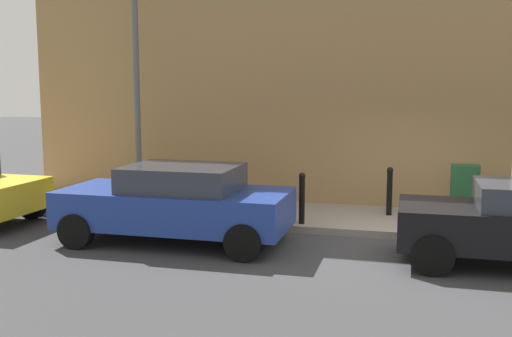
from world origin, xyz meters
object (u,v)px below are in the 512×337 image
Objects in this scene: car_blue at (177,202)px; bollard_near_cabinet at (390,190)px; lamppost at (136,69)px; utility_cabinet at (464,195)px; bollard_far_kerb at (302,196)px.

bollard_near_cabinet is (2.79, -3.71, -0.06)m from car_blue.
lamppost is at bearing 91.27° from bollard_near_cabinet.
utility_cabinet is 0.20× the size of lamppost.
bollard_far_kerb is at bearing -144.76° from car_blue.
bollard_near_cabinet is 6.36m from lamppost.
utility_cabinet is 1.11× the size of bollard_far_kerb.
car_blue is 3.68× the size of utility_cabinet.
utility_cabinet is 1.11× the size of bollard_near_cabinet.
car_blue is 4.23m from lamppost.
lamppost reaches higher than bollard_far_kerb.
utility_cabinet is 3.38m from bollard_far_kerb.
car_blue is 5.87m from utility_cabinet.
lamppost is at bearing -52.57° from car_blue.
car_blue is at bearing -141.85° from lamppost.
lamppost is (-0.13, 5.80, 2.60)m from bollard_near_cabinet.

